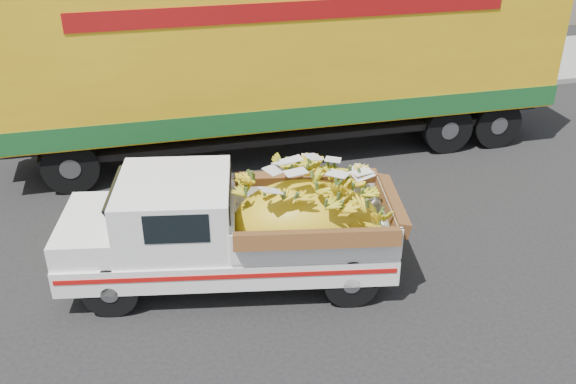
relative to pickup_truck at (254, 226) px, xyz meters
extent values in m
plane|color=black|center=(1.14, 0.86, -0.93)|extent=(100.00, 100.00, 0.00)
cube|color=gray|center=(1.14, 7.14, -0.86)|extent=(60.00, 0.25, 0.15)
cube|color=gray|center=(1.14, 9.24, -0.86)|extent=(60.00, 4.00, 0.14)
cylinder|color=black|center=(-2.19, -0.35, -0.53)|extent=(0.83, 0.38, 0.80)
cylinder|color=black|center=(-1.89, 1.16, -0.53)|extent=(0.83, 0.38, 0.80)
cylinder|color=black|center=(1.22, -1.03, -0.53)|extent=(0.83, 0.38, 0.80)
cylinder|color=black|center=(1.52, 0.48, -0.53)|extent=(0.83, 0.38, 0.80)
cube|color=silver|center=(-0.39, 0.08, -0.35)|extent=(5.21, 2.73, 0.41)
cube|color=#A50F0C|center=(-0.56, -0.81, -0.28)|extent=(4.76, 0.96, 0.07)
cube|color=silver|center=(-2.77, 0.55, -0.46)|extent=(0.45, 1.74, 0.15)
cube|color=silver|center=(-2.38, 0.48, 0.05)|extent=(1.21, 1.83, 0.38)
cube|color=silver|center=(-1.14, 0.23, 0.33)|extent=(1.94, 2.01, 0.95)
cube|color=black|center=(-1.20, -0.64, 0.51)|extent=(0.88, 0.19, 0.44)
cube|color=silver|center=(0.85, -0.17, 0.12)|extent=(2.73, 2.23, 0.54)
ellipsoid|color=orange|center=(0.75, -0.15, 0.01)|extent=(2.43, 1.83, 1.35)
cylinder|color=black|center=(6.35, 3.60, -0.38)|extent=(1.11, 0.34, 1.10)
cylinder|color=black|center=(6.39, 5.60, -0.38)|extent=(1.11, 0.34, 1.10)
cylinder|color=black|center=(5.15, 3.63, -0.38)|extent=(1.11, 0.34, 1.10)
cylinder|color=black|center=(5.19, 5.63, -0.38)|extent=(1.11, 0.34, 1.10)
cylinder|color=black|center=(-2.85, 3.77, -0.38)|extent=(1.11, 0.34, 1.10)
cylinder|color=black|center=(-2.81, 5.77, -0.38)|extent=(1.11, 0.34, 1.10)
cube|color=black|center=(1.67, 4.69, -0.15)|extent=(12.02, 1.22, 0.36)
cube|color=gold|center=(1.67, 4.69, 1.45)|extent=(11.80, 2.72, 2.84)
cube|color=#175121|center=(1.67, 4.69, 0.28)|extent=(11.86, 2.74, 0.45)
cube|color=maroon|center=(1.65, 3.43, 2.42)|extent=(8.40, 0.18, 0.35)
camera|label=1|loc=(-1.65, -8.21, 5.04)|focal=40.00mm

